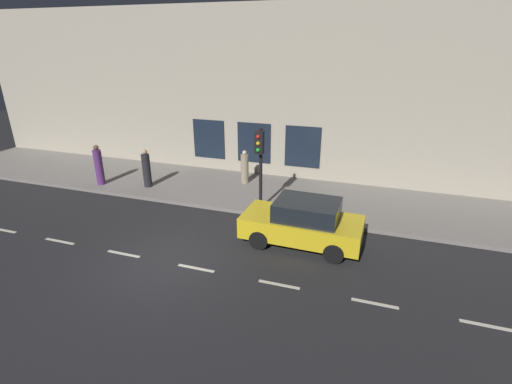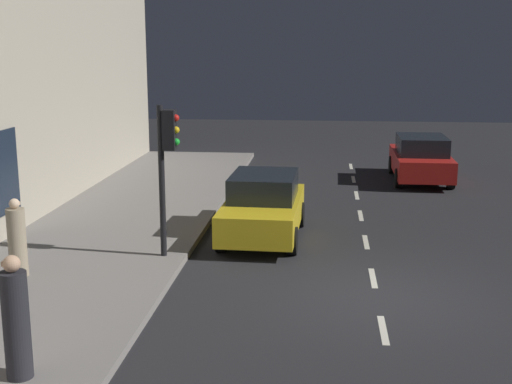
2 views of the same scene
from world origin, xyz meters
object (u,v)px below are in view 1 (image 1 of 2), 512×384
(traffic_light, at_px, (260,154))
(pedestrian_0, at_px, (99,166))
(pedestrian_1, at_px, (245,168))
(pedestrian_2, at_px, (147,169))
(parked_car_0, at_px, (303,223))

(traffic_light, height_order, pedestrian_0, traffic_light)
(traffic_light, height_order, pedestrian_1, traffic_light)
(pedestrian_0, distance_m, pedestrian_1, 6.74)
(traffic_light, relative_size, pedestrian_1, 2.08)
(pedestrian_2, bearing_deg, traffic_light, -11.88)
(pedestrian_1, xyz_separation_m, pedestrian_2, (-1.86, 4.08, 0.10))
(traffic_light, distance_m, pedestrian_0, 8.07)
(traffic_light, relative_size, pedestrian_2, 1.86)
(pedestrian_0, xyz_separation_m, pedestrian_1, (2.30, -6.34, -0.16))
(parked_car_0, relative_size, pedestrian_1, 2.54)
(traffic_light, distance_m, pedestrian_1, 3.50)
(parked_car_0, distance_m, pedestrian_1, 5.87)
(traffic_light, distance_m, pedestrian_2, 5.93)
(traffic_light, height_order, parked_car_0, traffic_light)
(parked_car_0, xyz_separation_m, pedestrian_0, (2.25, 10.06, 0.24))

